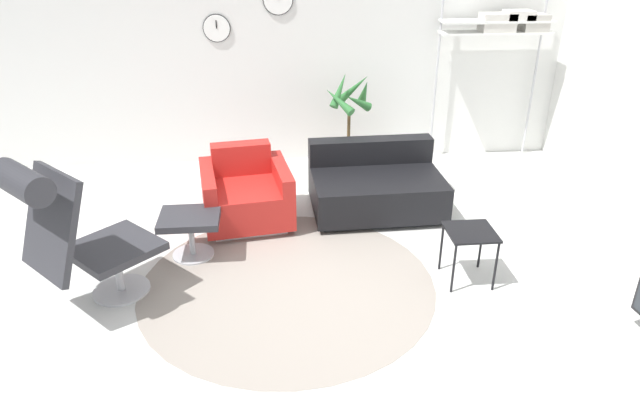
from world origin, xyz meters
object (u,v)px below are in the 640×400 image
at_px(ottoman, 190,225).
at_px(armchair_red, 246,196).
at_px(couch_low, 375,187).
at_px(side_table, 470,237).
at_px(shelf_unit, 507,26).
at_px(lounge_chair, 69,225).
at_px(potted_plant, 349,136).

height_order(ottoman, armchair_red, armchair_red).
relative_size(ottoman, armchair_red, 0.55).
relative_size(armchair_red, couch_low, 0.71).
distance_m(side_table, shelf_unit, 3.09).
xyz_separation_m(ottoman, side_table, (2.26, -0.58, 0.09)).
height_order(armchair_red, shelf_unit, shelf_unit).
xyz_separation_m(lounge_chair, side_table, (2.98, 0.13, -0.33)).
distance_m(potted_plant, shelf_unit, 2.16).
height_order(ottoman, shelf_unit, shelf_unit).
xyz_separation_m(couch_low, side_table, (0.51, -1.33, 0.15)).
xyz_separation_m(armchair_red, potted_plant, (1.14, 1.04, 0.21)).
relative_size(couch_low, shelf_unit, 0.68).
height_order(ottoman, couch_low, couch_low).
xyz_separation_m(armchair_red, side_table, (1.80, -1.19, 0.12)).
bearing_deg(armchair_red, side_table, 138.11).
bearing_deg(couch_low, potted_plant, -82.52).
height_order(side_table, shelf_unit, shelf_unit).
bearing_deg(ottoman, couch_low, 23.15).
bearing_deg(side_table, lounge_chair, -177.54).
relative_size(armchair_red, shelf_unit, 0.48).
relative_size(couch_low, side_table, 2.89).
xyz_separation_m(lounge_chair, ottoman, (0.72, 0.71, -0.42)).
bearing_deg(couch_low, armchair_red, 4.26).
relative_size(lounge_chair, couch_low, 0.95).
distance_m(armchair_red, couch_low, 1.29).
relative_size(ottoman, couch_low, 0.39).
bearing_deg(couch_low, side_table, 109.43).
xyz_separation_m(couch_low, shelf_unit, (1.67, 1.27, 1.35)).
relative_size(couch_low, potted_plant, 1.10).
xyz_separation_m(ottoman, armchair_red, (0.46, 0.61, -0.03)).
height_order(couch_low, side_table, couch_low).
distance_m(side_table, potted_plant, 2.33).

